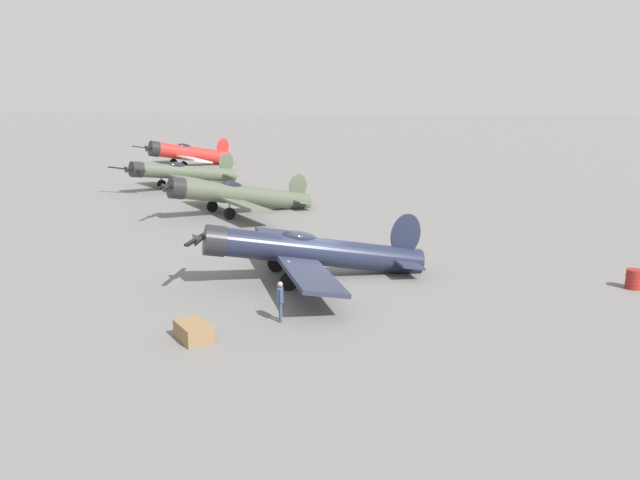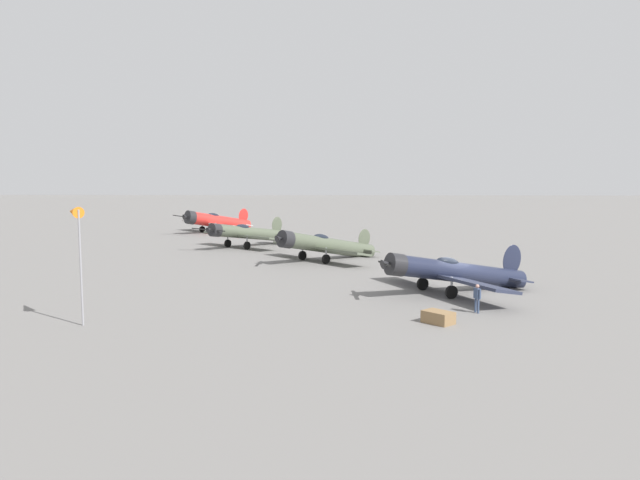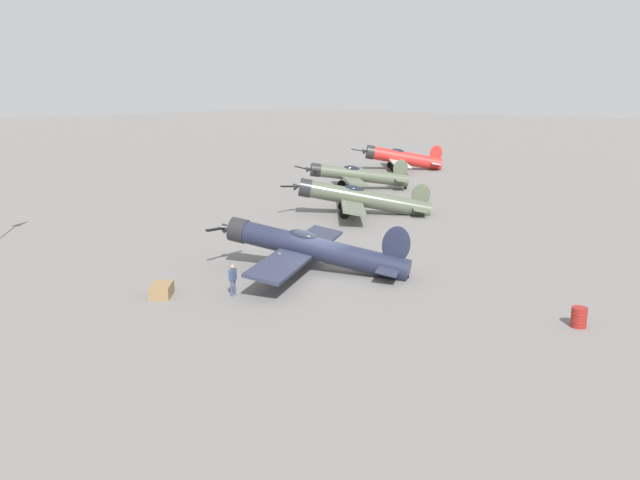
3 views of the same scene
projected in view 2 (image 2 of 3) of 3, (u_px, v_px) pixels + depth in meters
The scene contains 8 objects.
ground_plane at pixel (460, 292), 38.56m from camera, with size 400.00×400.00×0.00m, color slate.
airplane_foreground at pixel (454, 272), 38.21m from camera, with size 10.06×11.27×3.14m.
airplane_mid_apron at pixel (325, 245), 52.87m from camera, with size 9.83×9.87×3.27m.
airplane_far_line at pixel (246, 233), 62.69m from camera, with size 9.27×9.21×3.05m.
airplane_outer_stand at pixel (216, 222), 79.08m from camera, with size 10.05×10.40×3.26m.
ground_crew_mechanic at pixel (477, 296), 32.57m from camera, with size 0.34×0.58×1.55m.
equipment_crate at pixel (438, 317), 30.30m from camera, with size 1.72×1.73×0.62m.
windsock_mast at pixel (75, 217), 30.01m from camera, with size 1.54×1.78×5.84m.
Camera 2 is at (7.50, 38.30, 7.30)m, focal length 34.12 mm.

